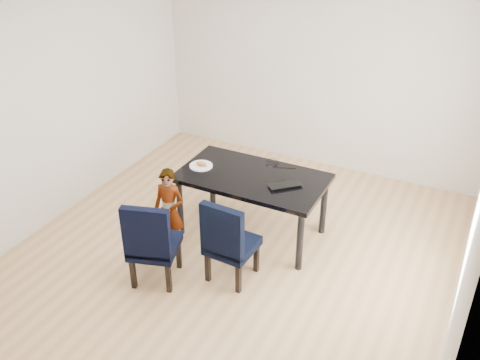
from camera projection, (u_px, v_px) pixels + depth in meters
The scene contains 12 objects.
floor at pixel (232, 256), 5.80m from camera, with size 4.50×5.00×0.01m, color tan.
wall_back at pixel (318, 70), 7.07m from camera, with size 4.50×0.01×2.70m, color silver.
wall_front at pixel (36, 308), 3.19m from camera, with size 4.50×0.01×2.70m, color white.
wall_left at pixel (53, 105), 6.01m from camera, with size 0.01×5.00×2.70m, color white.
dining_table at pixel (252, 205), 6.00m from camera, with size 1.60×0.90×0.75m, color black.
chair_left at pixel (154, 239), 5.26m from camera, with size 0.46×0.48×0.95m, color black.
chair_right at pixel (232, 238), 5.29m from camera, with size 0.45×0.47×0.93m, color black.
child at pixel (169, 210), 5.70m from camera, with size 0.35×0.23×0.96m, color #FF4515.
plate at pixel (201, 166), 6.00m from camera, with size 0.26×0.26×0.01m, color white.
sandwich at pixel (202, 164), 5.97m from camera, with size 0.14×0.06×0.05m, color #996436.
laptop at pixel (283, 183), 5.65m from camera, with size 0.36×0.23×0.03m, color black.
cable_tangle at pixel (272, 166), 6.02m from camera, with size 0.13×0.13×0.01m, color black.
Camera 1 is at (2.16, -4.09, 3.59)m, focal length 40.00 mm.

